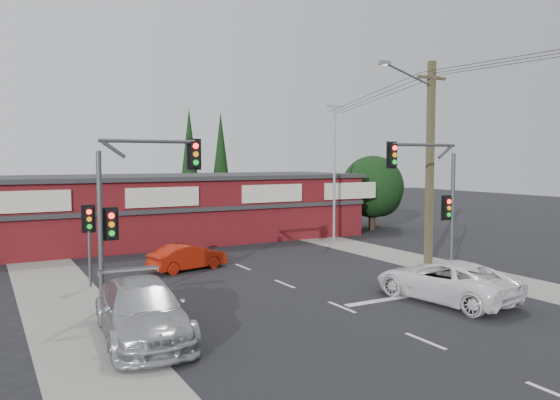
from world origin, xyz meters
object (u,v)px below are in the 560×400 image
utility_pole (428,156)px  shop_building (160,208)px  red_sedan (188,257)px  silver_suv (142,311)px  white_suv (445,280)px

utility_pole → shop_building: bearing=123.8°
red_sedan → utility_pole: utility_pole is taller
silver_suv → utility_pole: utility_pole is taller
white_suv → shop_building: shop_building is taller
white_suv → utility_pole: size_ratio=0.54×
white_suv → shop_building: (-4.89, 19.60, 1.38)m
shop_building → utility_pole: 17.15m
utility_pole → white_suv: bearing=-128.6°
white_suv → utility_pole: utility_pole is taller
shop_building → utility_pole: bearing=-56.2°
white_suv → red_sedan: white_suv is taller
white_suv → red_sedan: size_ratio=1.45×
white_suv → silver_suv: silver_suv is taller
shop_building → utility_pole: (9.36, -14.00, 3.26)m
white_suv → silver_suv: bearing=-14.4°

